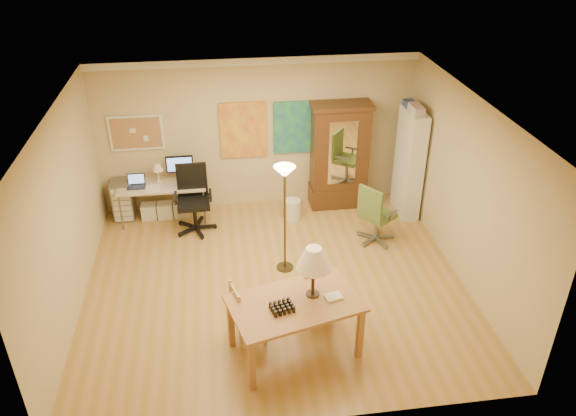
{
  "coord_description": "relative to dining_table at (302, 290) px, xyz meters",
  "views": [
    {
      "loc": [
        -0.72,
        -6.61,
        5.09
      ],
      "look_at": [
        0.23,
        0.3,
        1.09
      ],
      "focal_mm": 35.0,
      "sensor_mm": 36.0,
      "label": 1
    }
  ],
  "objects": [
    {
      "name": "floor",
      "position": [
        -0.17,
        1.37,
        -0.92
      ],
      "size": [
        5.5,
        5.5,
        0.0
      ],
      "primitive_type": "plane",
      "color": "#A77F3B",
      "rests_on": "ground"
    },
    {
      "name": "torchiere_lamp",
      "position": [
        0.02,
        1.73,
        0.46
      ],
      "size": [
        0.31,
        0.31,
        1.72
      ],
      "color": "#45361B",
      "rests_on": "floor"
    },
    {
      "name": "ladder_chair_left",
      "position": [
        -0.66,
        0.26,
        -0.52
      ],
      "size": [
        0.46,
        0.48,
        0.85
      ],
      "color": "tan",
      "rests_on": "floor"
    },
    {
      "name": "bookshelf",
      "position": [
        2.38,
        3.17,
        0.03
      ],
      "size": [
        0.29,
        0.76,
        1.9
      ],
      "color": "white",
      "rests_on": "floor"
    },
    {
      "name": "office_chair_black",
      "position": [
        -1.33,
        3.07,
        -0.61
      ],
      "size": [
        0.7,
        0.7,
        1.14
      ],
      "color": "black",
      "rests_on": "floor"
    },
    {
      "name": "armoire",
      "position": [
        1.25,
        3.61,
        -0.08
      ],
      "size": [
        1.05,
        0.5,
        1.93
      ],
      "color": "#3C1E10",
      "rests_on": "floor"
    },
    {
      "name": "wastebin",
      "position": [
        0.35,
        3.19,
        -0.74
      ],
      "size": [
        0.29,
        0.29,
        0.36
      ],
      "primitive_type": "cylinder",
      "color": "silver",
      "rests_on": "floor"
    },
    {
      "name": "corkboard",
      "position": [
        -2.22,
        3.84,
        0.58
      ],
      "size": [
        0.9,
        0.04,
        0.62
      ],
      "primitive_type": "cube",
      "color": "#AA7750",
      "rests_on": "floor"
    },
    {
      "name": "computer_desk",
      "position": [
        -1.84,
        3.52,
        -0.51
      ],
      "size": [
        1.49,
        0.65,
        1.12
      ],
      "color": "tan",
      "rests_on": "floor"
    },
    {
      "name": "art_panel_left",
      "position": [
        -0.42,
        3.84,
        0.53
      ],
      "size": [
        0.8,
        0.04,
        1.0
      ],
      "primitive_type": "cube",
      "color": "yellow",
      "rests_on": "floor"
    },
    {
      "name": "crown_molding",
      "position": [
        -0.17,
        3.83,
        1.72
      ],
      "size": [
        5.5,
        0.08,
        0.12
      ],
      "primitive_type": "cube",
      "color": "white",
      "rests_on": "floor"
    },
    {
      "name": "art_panel_right",
      "position": [
        0.48,
        3.84,
        0.53
      ],
      "size": [
        0.75,
        0.04,
        0.95
      ],
      "primitive_type": "cube",
      "color": "#255F95",
      "rests_on": "floor"
    },
    {
      "name": "dining_table",
      "position": [
        0.0,
        0.0,
        0.0
      ],
      "size": [
        1.73,
        1.29,
        1.45
      ],
      "color": "olive",
      "rests_on": "floor"
    },
    {
      "name": "ladder_chair_back",
      "position": [
        0.24,
        0.59,
        -0.53
      ],
      "size": [
        0.49,
        0.48,
        0.84
      ],
      "color": "tan",
      "rests_on": "floor"
    },
    {
      "name": "office_chair_green",
      "position": [
        1.58,
        2.28,
        -0.64
      ],
      "size": [
        0.66,
        0.66,
        1.04
      ],
      "color": "slate",
      "rests_on": "floor"
    },
    {
      "name": "drawer_cart",
      "position": [
        -2.57,
        3.63,
        -0.57
      ],
      "size": [
        0.35,
        0.42,
        0.71
      ],
      "color": "slate",
      "rests_on": "floor"
    }
  ]
}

